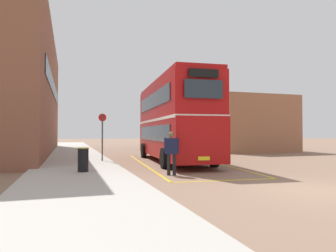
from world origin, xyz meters
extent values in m
plane|color=#846651|center=(0.00, 14.40, 0.00)|extent=(135.60, 135.60, 0.00)
cube|color=#B2ADA3|center=(-6.50, 16.80, 0.07)|extent=(4.00, 57.60, 0.14)
cube|color=brown|center=(-10.80, 19.68, 4.96)|extent=(5.40, 24.91, 9.93)
cube|color=#19232D|center=(-8.07, 19.68, 5.46)|extent=(0.06, 18.93, 1.10)
cube|color=#9E6647|center=(9.08, 22.70, 2.53)|extent=(7.16, 16.44, 5.05)
cube|color=#19232D|center=(5.47, 22.70, 2.78)|extent=(0.06, 12.49, 1.10)
cylinder|color=black|center=(-1.91, 13.30, 0.50)|extent=(0.36, 1.02, 1.00)
cylinder|color=black|center=(0.62, 13.09, 0.50)|extent=(0.36, 1.02, 1.00)
cylinder|color=black|center=(-2.47, 6.72, 0.50)|extent=(0.36, 1.02, 1.00)
cylinder|color=black|center=(0.07, 6.50, 0.50)|extent=(0.36, 1.02, 1.00)
cube|color=#A80F0F|center=(-0.92, 9.90, 1.40)|extent=(3.35, 10.83, 2.10)
cube|color=#A80F0F|center=(-0.92, 9.90, 3.50)|extent=(3.33, 10.62, 2.10)
cube|color=#A80F0F|center=(-0.92, 9.90, 4.65)|extent=(3.22, 10.50, 0.20)
cube|color=white|center=(-0.92, 9.90, 2.45)|extent=(3.37, 10.72, 0.14)
cube|color=#232D38|center=(-2.17, 10.01, 1.70)|extent=(0.76, 8.71, 0.84)
cube|color=#232D38|center=(-2.17, 10.01, 3.60)|extent=(0.76, 8.71, 0.84)
cube|color=#232D38|center=(0.33, 9.80, 1.70)|extent=(0.76, 8.71, 0.84)
cube|color=#232D38|center=(0.33, 9.80, 3.60)|extent=(0.76, 8.71, 0.84)
cube|color=#232D38|center=(-1.37, 4.57, 3.60)|extent=(1.72, 0.18, 0.80)
cube|color=black|center=(-1.37, 4.57, 4.28)|extent=(1.35, 0.15, 0.36)
cube|color=#232D38|center=(-0.47, 15.23, 1.80)|extent=(1.97, 0.21, 1.00)
cube|color=yellow|center=(-1.37, 4.57, 0.63)|extent=(0.52, 0.07, 0.16)
cylinder|color=black|center=(3.00, 29.45, 0.46)|extent=(0.37, 0.95, 0.92)
cylinder|color=black|center=(5.37, 29.15, 0.46)|extent=(0.37, 0.95, 0.92)
cylinder|color=black|center=(2.27, 23.67, 0.46)|extent=(0.37, 0.95, 0.92)
cylinder|color=black|center=(4.65, 23.37, 0.46)|extent=(0.37, 0.95, 0.92)
cube|color=#1E512D|center=(3.82, 26.41, 1.60)|extent=(3.51, 9.91, 2.60)
cube|color=silver|center=(3.82, 26.41, 2.96)|extent=(3.33, 9.51, 0.12)
cube|color=#232D38|center=(2.65, 26.56, 1.95)|extent=(1.00, 7.70, 0.96)
cube|color=#232D38|center=(4.99, 26.26, 1.95)|extent=(1.00, 7.70, 0.96)
cube|color=#232D38|center=(4.43, 31.24, 1.90)|extent=(1.84, 0.27, 1.10)
cylinder|color=black|center=(-2.78, 4.38, 0.43)|extent=(0.14, 0.14, 0.86)
cylinder|color=black|center=(-2.99, 4.46, 0.43)|extent=(0.14, 0.14, 0.86)
cube|color=#141938|center=(-2.88, 4.42, 1.18)|extent=(0.55, 0.39, 0.65)
cylinder|color=#141938|center=(-2.65, 4.33, 1.21)|extent=(0.09, 0.09, 0.61)
cylinder|color=#141938|center=(-3.12, 4.51, 1.21)|extent=(0.09, 0.09, 0.61)
sphere|color=brown|center=(-2.89, 4.40, 1.65)|extent=(0.23, 0.23, 0.23)
cylinder|color=black|center=(-6.29, 5.56, 0.61)|extent=(0.43, 0.43, 0.94)
cylinder|color=olive|center=(-6.29, 5.56, 1.10)|extent=(0.45, 0.45, 0.04)
cylinder|color=#4C4C51|center=(-5.04, 10.26, 1.45)|extent=(0.08, 0.08, 2.63)
cylinder|color=red|center=(-5.04, 10.26, 2.59)|extent=(0.44, 0.06, 0.44)
cube|color=gold|center=(-2.95, 9.01, 0.00)|extent=(1.18, 12.62, 0.01)
cube|color=gold|center=(1.10, 8.67, 0.00)|extent=(1.18, 12.62, 0.01)
cube|color=gold|center=(-1.45, 2.53, 0.00)|extent=(4.18, 0.47, 0.01)
camera|label=1|loc=(-6.87, -7.36, 1.72)|focal=32.77mm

